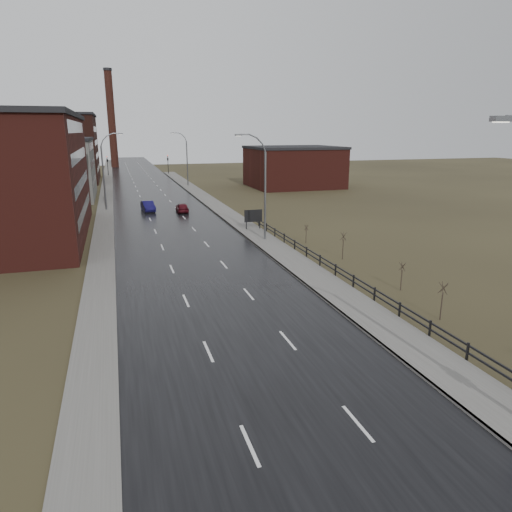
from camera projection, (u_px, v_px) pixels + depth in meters
road at (161, 209)px, 69.60m from camera, size 14.00×300.00×0.06m
sidewalk_right at (266, 242)px, 48.97m from camera, size 3.20×180.00×0.18m
curb_right at (252, 243)px, 48.54m from camera, size 0.16×180.00×0.18m
sidewalk_left at (105, 212)px, 67.27m from camera, size 2.40×260.00×0.12m
warehouse_mid at (45, 169)px, 79.72m from camera, size 16.32×20.40×10.50m
warehouse_far at (37, 148)px, 105.29m from camera, size 26.52×24.48×15.50m
building_right at (294, 167)px, 97.34m from camera, size 18.36×16.32×8.50m
smokestack at (111, 119)px, 146.78m from camera, size 2.70×2.70×30.70m
streetlight_right_mid at (262, 187)px, 48.35m from camera, size 3.36×0.28×11.35m
streetlight_left at (105, 171)px, 67.73m from camera, size 3.36×0.28×11.35m
streetlight_right_far at (186, 159)px, 98.13m from camera, size 3.36×0.28×11.35m
guardrail at (358, 282)px, 33.90m from camera, size 0.10×53.05×1.10m
shrub_c at (442, 300)px, 28.65m from camera, size 0.59×0.62×2.49m
shrub_d at (402, 276)px, 34.04m from camera, size 0.52×0.55×2.18m
shrub_e at (343, 245)px, 42.28m from camera, size 0.61×0.64×2.58m
shrub_f at (306, 233)px, 48.55m from camera, size 0.48×0.50×1.99m
billboard at (253, 216)px, 54.62m from camera, size 2.22×0.17×2.53m
traffic_light_left at (107, 158)px, 121.44m from camera, size 0.58×2.73×5.30m
traffic_light_right at (168, 157)px, 125.97m from camera, size 0.58×2.73×5.30m
car_near at (148, 207)px, 67.78m from camera, size 2.01×4.69×1.50m
car_far at (182, 208)px, 66.97m from camera, size 1.76×4.13×1.39m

